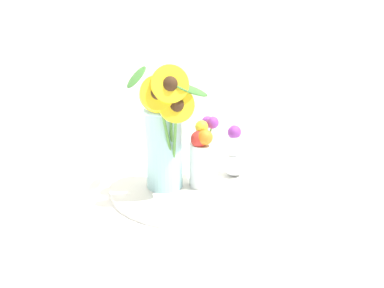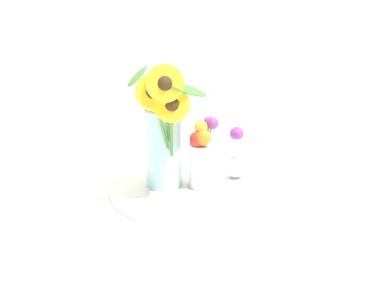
{
  "view_description": "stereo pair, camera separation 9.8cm",
  "coord_description": "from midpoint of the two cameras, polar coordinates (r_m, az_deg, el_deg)",
  "views": [
    {
      "loc": [
        -0.26,
        -0.8,
        0.44
      ],
      "look_at": [
        0.0,
        0.08,
        0.13
      ],
      "focal_mm": 35.0,
      "sensor_mm": 36.0,
      "label": 1
    },
    {
      "loc": [
        -0.17,
        -0.83,
        0.44
      ],
      "look_at": [
        0.0,
        0.08,
        0.13
      ],
      "focal_mm": 35.0,
      "sensor_mm": 36.0,
      "label": 2
    }
  ],
  "objects": [
    {
      "name": "mason_jar_sunflowers",
      "position": [
        0.94,
        -7.12,
        1.23
      ],
      "size": [
        0.22,
        0.21,
        0.33
      ],
      "color": "#9ED1D6",
      "rests_on": "serving_tray"
    },
    {
      "name": "ground_plane",
      "position": [
        0.95,
        -1.8,
        -8.89
      ],
      "size": [
        6.0,
        6.0,
        0.0
      ],
      "primitive_type": "plane",
      "color": "white"
    },
    {
      "name": "vase_small_center",
      "position": [
        0.97,
        -1.14,
        -1.81
      ],
      "size": [
        0.08,
        0.1,
        0.19
      ],
      "color": "white",
      "rests_on": "serving_tray"
    },
    {
      "name": "vase_bulb_right",
      "position": [
        1.05,
        3.76,
        -1.73
      ],
      "size": [
        0.06,
        0.07,
        0.15
      ],
      "color": "white",
      "rests_on": "serving_tray"
    },
    {
      "name": "serving_tray",
      "position": [
        1.02,
        -2.75,
        -6.36
      ],
      "size": [
        0.43,
        0.43,
        0.02
      ],
      "color": "white",
      "rests_on": "ground_plane"
    }
  ]
}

